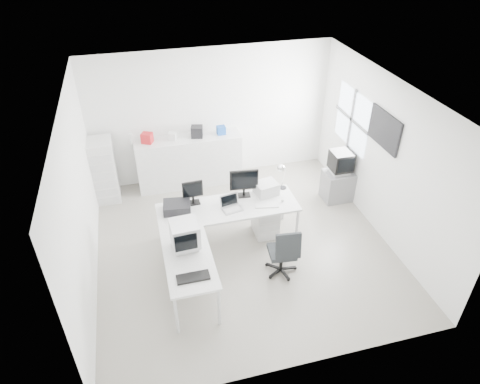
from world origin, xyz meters
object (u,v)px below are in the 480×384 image
object	(u,v)px
laser_printer	(266,188)
main_desk	(228,224)
filing_cabinet	(104,171)
tv_cabinet	(337,185)
crt_monitor	(185,237)
lcd_monitor_small	(193,193)
office_chair	(282,250)
lcd_monitor_large	(244,183)
sideboard	(189,161)
drawer_pedestal	(265,219)
inkjet_printer	(177,207)
crt_tv	(341,163)
side_desk	(190,277)
laptop	(232,205)

from	to	relation	value
laser_printer	main_desk	bearing A→B (deg)	-175.08
laser_printer	filing_cabinet	bearing A→B (deg)	137.45
tv_cabinet	filing_cabinet	bearing A→B (deg)	165.19
crt_monitor	filing_cabinet	bearing A→B (deg)	110.43
laser_printer	filing_cabinet	size ratio (longest dim) A/B	0.29
lcd_monitor_small	office_chair	xyz separation A→B (m)	(1.20, -1.22, -0.50)
lcd_monitor_large	sideboard	xyz separation A→B (m)	(-0.70, 1.81, -0.47)
drawer_pedestal	sideboard	bearing A→B (deg)	117.50
tv_cabinet	crt_monitor	bearing A→B (deg)	-154.38
drawer_pedestal	tv_cabinet	size ratio (longest dim) A/B	0.97
drawer_pedestal	tv_cabinet	xyz separation A→B (m)	(1.74, 0.68, 0.01)
crt_monitor	laser_printer	bearing A→B (deg)	30.57
inkjet_printer	crt_tv	world-z (taller)	crt_tv
side_desk	filing_cabinet	world-z (taller)	filing_cabinet
lcd_monitor_large	laser_printer	size ratio (longest dim) A/B	1.35
main_desk	office_chair	world-z (taller)	office_chair
drawer_pedestal	filing_cabinet	world-z (taller)	filing_cabinet
crt_monitor	tv_cabinet	size ratio (longest dim) A/B	0.69
side_desk	office_chair	world-z (taller)	office_chair
laser_printer	office_chair	world-z (taller)	laser_printer
main_desk	side_desk	xyz separation A→B (m)	(-0.85, -1.10, 0.00)
lcd_monitor_small	filing_cabinet	world-z (taller)	filing_cabinet
lcd_monitor_large	crt_tv	distance (m)	2.15
side_desk	crt_monitor	xyz separation A→B (m)	(0.00, 0.25, 0.59)
laser_printer	tv_cabinet	size ratio (longest dim) A/B	0.62
drawer_pedestal	office_chair	distance (m)	1.03
drawer_pedestal	sideboard	distance (m)	2.28
lcd_monitor_small	tv_cabinet	size ratio (longest dim) A/B	0.71
lcd_monitor_large	tv_cabinet	distance (m)	2.25
main_desk	drawer_pedestal	bearing A→B (deg)	4.09
crt_monitor	lcd_monitor_small	bearing A→B (deg)	71.54
lcd_monitor_small	lcd_monitor_large	xyz separation A→B (m)	(0.90, 0.00, 0.04)
office_chair	tv_cabinet	distance (m)	2.47
lcd_monitor_small	office_chair	world-z (taller)	lcd_monitor_small
lcd_monitor_small	lcd_monitor_large	bearing A→B (deg)	-2.41
laptop	main_desk	bearing A→B (deg)	105.75
laptop	filing_cabinet	xyz separation A→B (m)	(-2.11, 2.02, -0.19)
crt_monitor	lcd_monitor_large	bearing A→B (deg)	39.31
office_chair	laptop	bearing A→B (deg)	130.68
lcd_monitor_large	sideboard	world-z (taller)	lcd_monitor_large
sideboard	lcd_monitor_small	bearing A→B (deg)	-96.37
inkjet_printer	lcd_monitor_small	xyz separation A→B (m)	(0.30, 0.15, 0.14)
sideboard	drawer_pedestal	bearing A→B (deg)	-62.50
main_desk	laptop	xyz separation A→B (m)	(0.05, -0.10, 0.47)
sideboard	crt_tv	bearing A→B (deg)	-25.59
drawer_pedestal	lcd_monitor_large	size ratio (longest dim) A/B	1.16
inkjet_printer	laptop	xyz separation A→B (m)	(0.90, -0.20, 0.02)
main_desk	laser_printer	bearing A→B (deg)	16.35
inkjet_printer	crt_monitor	xyz separation A→B (m)	(0.00, -0.95, 0.13)
crt_tv	drawer_pedestal	bearing A→B (deg)	-158.72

